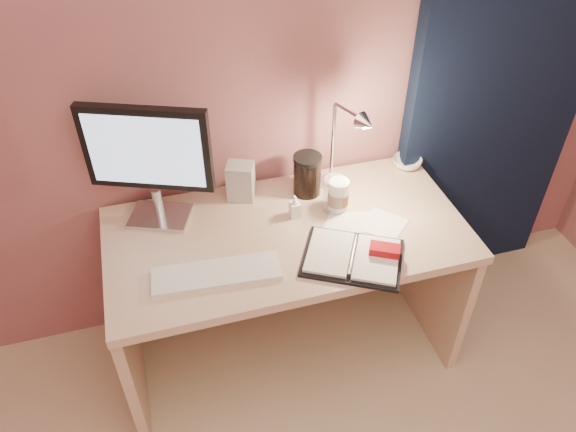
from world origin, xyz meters
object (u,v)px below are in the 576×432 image
object	(u,v)px
lotion_bottle	(295,206)
desk_lamp	(332,146)
planner	(355,256)
keyboard	(217,274)
bowl	(407,162)
dark_jar	(307,177)
desk	(282,259)
coffee_cup	(338,196)
clear_cup	(334,195)
monitor	(149,155)
product_box	(241,181)

from	to	relation	value
lotion_bottle	desk_lamp	size ratio (longest dim) A/B	0.23
planner	keyboard	bearing A→B (deg)	-157.89
desk_lamp	bowl	bearing A→B (deg)	-6.68
bowl	dark_jar	xyz separation A→B (m)	(-0.49, -0.06, 0.06)
desk_lamp	lotion_bottle	bearing A→B (deg)	178.85
desk	bowl	bearing A→B (deg)	17.14
keyboard	coffee_cup	bearing A→B (deg)	28.28
clear_cup	dark_jar	xyz separation A→B (m)	(-0.07, 0.14, 0.00)
desk	lotion_bottle	xyz separation A→B (m)	(0.06, 0.01, 0.27)
monitor	planner	size ratio (longest dim) A/B	1.14
keyboard	clear_cup	distance (m)	0.58
keyboard	lotion_bottle	world-z (taller)	lotion_bottle
product_box	desk	bearing A→B (deg)	-34.35
product_box	clear_cup	bearing A→B (deg)	-6.36
keyboard	desk_lamp	world-z (taller)	desk_lamp
lotion_bottle	product_box	world-z (taller)	product_box
bowl	dark_jar	distance (m)	0.49
bowl	product_box	world-z (taller)	product_box
monitor	coffee_cup	world-z (taller)	monitor
desk	planner	bearing A→B (deg)	-55.88
coffee_cup	product_box	world-z (taller)	product_box
planner	bowl	bearing A→B (deg)	76.81
dark_jar	coffee_cup	bearing A→B (deg)	-56.81
keyboard	dark_jar	world-z (taller)	dark_jar
dark_jar	desk_lamp	world-z (taller)	desk_lamp
planner	clear_cup	distance (m)	0.30
lotion_bottle	desk	bearing A→B (deg)	-172.86
keyboard	clear_cup	world-z (taller)	clear_cup
desk	bowl	world-z (taller)	bowl
coffee_cup	product_box	size ratio (longest dim) A/B	0.84
dark_jar	product_box	xyz separation A→B (m)	(-0.27, 0.04, -0.00)
monitor	planner	bearing A→B (deg)	-11.02
planner	clear_cup	world-z (taller)	clear_cup
desk	monitor	size ratio (longest dim) A/B	2.78
clear_cup	planner	bearing A→B (deg)	-93.82
dark_jar	clear_cup	bearing A→B (deg)	-63.54
desk	desk_lamp	distance (m)	0.54
monitor	desk_lamp	size ratio (longest dim) A/B	1.22
desk	bowl	distance (m)	0.71
clear_cup	bowl	xyz separation A→B (m)	(0.42, 0.19, -0.06)
desk	monitor	distance (m)	0.72
desk_lamp	planner	bearing A→B (deg)	-117.02
bowl	product_box	size ratio (longest dim) A/B	0.80
planner	lotion_bottle	distance (m)	0.33
product_box	keyboard	bearing A→B (deg)	-91.69
clear_cup	monitor	bearing A→B (deg)	168.37
desk	coffee_cup	distance (m)	0.37
monitor	planner	world-z (taller)	monitor
bowl	desk_lamp	world-z (taller)	desk_lamp
planner	desk_lamp	distance (m)	0.44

